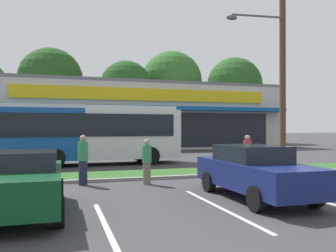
{
  "coord_description": "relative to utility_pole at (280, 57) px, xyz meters",
  "views": [
    {
      "loc": [
        -3.36,
        -0.53,
        2.03
      ],
      "look_at": [
        2.39,
        18.1,
        2.14
      ],
      "focal_mm": 37.37,
      "sensor_mm": 36.0,
      "label": 1
    }
  ],
  "objects": [
    {
      "name": "parking_stripe_0",
      "position": [
        -9.27,
        -7.53,
        -5.48
      ],
      "size": [
        0.12,
        4.8,
        0.01
      ],
      "primitive_type": "cube",
      "color": "silver",
      "rests_on": "ground_plane"
    },
    {
      "name": "curb_lip",
      "position": [
        -6.81,
        -1.24,
        -5.43
      ],
      "size": [
        56.0,
        0.24,
        0.12
      ],
      "primitive_type": "cube",
      "color": "gray",
      "rests_on": "ground_plane"
    },
    {
      "name": "tree_mid_right",
      "position": [
        4.37,
        30.85,
        2.85
      ],
      "size": [
        8.31,
        8.31,
        12.5
      ],
      "color": "#473323",
      "rests_on": "ground_plane"
    },
    {
      "name": "tree_right",
      "position": [
        12.59,
        28.32,
        2.39
      ],
      "size": [
        7.5,
        7.5,
        11.64
      ],
      "color": "#473323",
      "rests_on": "ground_plane"
    },
    {
      "name": "car_1",
      "position": [
        -10.11,
        10.48,
        -4.75
      ],
      "size": [
        4.14,
        1.95,
        1.41
      ],
      "rotation": [
        0.0,
        0.0,
        3.14
      ],
      "color": "navy",
      "rests_on": "ground_plane"
    },
    {
      "name": "tree_mid",
      "position": [
        -2.42,
        28.14,
        1.59
      ],
      "size": [
        6.47,
        6.47,
        10.32
      ],
      "color": "#473323",
      "rests_on": "ground_plane"
    },
    {
      "name": "pedestrian_near_bench",
      "position": [
        -9.4,
        -1.79,
        -4.59
      ],
      "size": [
        0.36,
        0.36,
        1.78
      ],
      "rotation": [
        0.0,
        0.0,
        5.44
      ],
      "color": "#1E2338",
      "rests_on": "ground_plane"
    },
    {
      "name": "car_2",
      "position": [
        -4.81,
        -5.67,
        -4.7
      ],
      "size": [
        1.9,
        4.56,
        1.52
      ],
      "rotation": [
        0.0,
        0.0,
        -1.57
      ],
      "color": "navy",
      "rests_on": "ground_plane"
    },
    {
      "name": "pedestrian_by_pole",
      "position": [
        -2.66,
        -1.53,
        -4.62
      ],
      "size": [
        0.35,
        0.35,
        1.73
      ],
      "rotation": [
        0.0,
        0.0,
        1.15
      ],
      "color": "#726651",
      "rests_on": "ground_plane"
    },
    {
      "name": "pedestrian_mid",
      "position": [
        -7.19,
        -2.3,
        -4.67
      ],
      "size": [
        0.33,
        0.33,
        1.63
      ],
      "rotation": [
        0.0,
        0.0,
        2.72
      ],
      "color": "#726651",
      "rests_on": "ground_plane"
    },
    {
      "name": "utility_pole",
      "position": [
        0.0,
        0.0,
        0.0
      ],
      "size": [
        3.07,
        2.4,
        10.28
      ],
      "color": "#4C3826",
      "rests_on": "ground_plane"
    },
    {
      "name": "grass_median",
      "position": [
        -6.81,
        -0.02,
        -5.43
      ],
      "size": [
        56.0,
        2.2,
        0.12
      ],
      "primitive_type": "cube",
      "color": "#2D5B23",
      "rests_on": "ground_plane"
    },
    {
      "name": "storefront_building",
      "position": [
        -2.59,
        22.42,
        -2.26
      ],
      "size": [
        28.93,
        14.2,
        6.44
      ],
      "color": "#BCB7AD",
      "rests_on": "ground_plane"
    },
    {
      "name": "parking_stripe_1",
      "position": [
        -6.28,
        -6.44,
        -5.48
      ],
      "size": [
        0.12,
        4.8,
        0.01
      ],
      "primitive_type": "cube",
      "color": "silver",
      "rests_on": "ground_plane"
    },
    {
      "name": "city_bus",
      "position": [
        -9.56,
        5.07,
        -3.72
      ],
      "size": [
        11.81,
        2.91,
        3.25
      ],
      "rotation": [
        0.0,
        0.0,
        0.03
      ],
      "color": "#144793",
      "rests_on": "ground_plane"
    },
    {
      "name": "tree_mid_left",
      "position": [
        -11.27,
        29.15,
        2.26
      ],
      "size": [
        7.56,
        7.56,
        11.54
      ],
      "color": "#473323",
      "rests_on": "ground_plane"
    },
    {
      "name": "car_4",
      "position": [
        -11.07,
        -5.73,
        -4.71
      ],
      "size": [
        1.95,
        4.21,
        1.48
      ],
      "rotation": [
        0.0,
        0.0,
        -1.57
      ],
      "color": "#0C3F1E",
      "rests_on": "ground_plane"
    }
  ]
}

